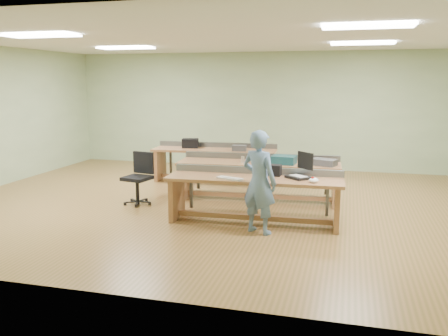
{
  "coord_description": "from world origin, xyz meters",
  "views": [
    {
      "loc": [
        2.32,
        -8.28,
        2.25
      ],
      "look_at": [
        0.29,
        -0.6,
        0.79
      ],
      "focal_mm": 38.0,
      "sensor_mm": 36.0,
      "label": 1
    }
  ],
  "objects_px": {
    "parts_bin_teal": "(284,160)",
    "parts_bin_grey": "(324,162)",
    "workbench_mid": "(259,172)",
    "camera_bag": "(273,170)",
    "drinks_can": "(243,160)",
    "task_chair": "(139,185)",
    "mug": "(250,159)",
    "workbench_front": "(254,189)",
    "person": "(259,182)",
    "workbench_back": "(215,157)",
    "laptop_base": "(298,177)"
  },
  "relations": [
    {
      "from": "parts_bin_teal",
      "to": "parts_bin_grey",
      "type": "bearing_deg",
      "value": 1.72
    },
    {
      "from": "workbench_mid",
      "to": "parts_bin_teal",
      "type": "distance_m",
      "value": 0.56
    },
    {
      "from": "camera_bag",
      "to": "drinks_can",
      "type": "height_order",
      "value": "camera_bag"
    },
    {
      "from": "task_chair",
      "to": "mug",
      "type": "bearing_deg",
      "value": 35.36
    },
    {
      "from": "workbench_front",
      "to": "parts_bin_teal",
      "type": "bearing_deg",
      "value": 76.37
    },
    {
      "from": "person",
      "to": "parts_bin_grey",
      "type": "height_order",
      "value": "person"
    },
    {
      "from": "workbench_front",
      "to": "parts_bin_grey",
      "type": "bearing_deg",
      "value": 51.82
    },
    {
      "from": "workbench_back",
      "to": "mug",
      "type": "height_order",
      "value": "workbench_back"
    },
    {
      "from": "workbench_front",
      "to": "workbench_mid",
      "type": "distance_m",
      "value": 1.47
    },
    {
      "from": "workbench_mid",
      "to": "drinks_can",
      "type": "distance_m",
      "value": 0.41
    },
    {
      "from": "mug",
      "to": "workbench_back",
      "type": "bearing_deg",
      "value": 128.22
    },
    {
      "from": "camera_bag",
      "to": "mug",
      "type": "bearing_deg",
      "value": 120.15
    },
    {
      "from": "laptop_base",
      "to": "drinks_can",
      "type": "distance_m",
      "value": 1.69
    },
    {
      "from": "workbench_back",
      "to": "laptop_base",
      "type": "height_order",
      "value": "workbench_back"
    },
    {
      "from": "workbench_front",
      "to": "parts_bin_teal",
      "type": "relative_size",
      "value": 6.54
    },
    {
      "from": "workbench_front",
      "to": "laptop_base",
      "type": "distance_m",
      "value": 0.72
    },
    {
      "from": "workbench_back",
      "to": "parts_bin_teal",
      "type": "distance_m",
      "value": 2.39
    },
    {
      "from": "person",
      "to": "workbench_front",
      "type": "bearing_deg",
      "value": -47.78
    },
    {
      "from": "laptop_base",
      "to": "task_chair",
      "type": "distance_m",
      "value": 3.07
    },
    {
      "from": "workbench_front",
      "to": "person",
      "type": "distance_m",
      "value": 0.56
    },
    {
      "from": "workbench_front",
      "to": "mug",
      "type": "height_order",
      "value": "workbench_front"
    },
    {
      "from": "camera_bag",
      "to": "task_chair",
      "type": "xyz_separation_m",
      "value": [
        -2.57,
        0.44,
        -0.49
      ]
    },
    {
      "from": "laptop_base",
      "to": "parts_bin_grey",
      "type": "xyz_separation_m",
      "value": [
        0.32,
        1.31,
        0.04
      ]
    },
    {
      "from": "camera_bag",
      "to": "mug",
      "type": "xyz_separation_m",
      "value": [
        -0.64,
        1.31,
        -0.05
      ]
    },
    {
      "from": "camera_bag",
      "to": "parts_bin_teal",
      "type": "height_order",
      "value": "camera_bag"
    },
    {
      "from": "workbench_front",
      "to": "drinks_can",
      "type": "xyz_separation_m",
      "value": [
        -0.48,
        1.29,
        0.25
      ]
    },
    {
      "from": "camera_bag",
      "to": "parts_bin_grey",
      "type": "relative_size",
      "value": 0.62
    },
    {
      "from": "person",
      "to": "laptop_base",
      "type": "xyz_separation_m",
      "value": [
        0.52,
        0.56,
        -0.01
      ]
    },
    {
      "from": "workbench_mid",
      "to": "drinks_can",
      "type": "relative_size",
      "value": 26.39
    },
    {
      "from": "workbench_front",
      "to": "task_chair",
      "type": "xyz_separation_m",
      "value": [
        -2.31,
        0.64,
        -0.2
      ]
    },
    {
      "from": "task_chair",
      "to": "laptop_base",
      "type": "bearing_deg",
      "value": 0.59
    },
    {
      "from": "task_chair",
      "to": "drinks_can",
      "type": "xyz_separation_m",
      "value": [
        1.83,
        0.65,
        0.46
      ]
    },
    {
      "from": "drinks_can",
      "to": "mug",
      "type": "bearing_deg",
      "value": 63.85
    },
    {
      "from": "workbench_mid",
      "to": "person",
      "type": "height_order",
      "value": "person"
    },
    {
      "from": "workbench_front",
      "to": "workbench_back",
      "type": "bearing_deg",
      "value": 115.24
    },
    {
      "from": "task_chair",
      "to": "parts_bin_teal",
      "type": "xyz_separation_m",
      "value": [
        2.59,
        0.72,
        0.47
      ]
    },
    {
      "from": "workbench_back",
      "to": "camera_bag",
      "type": "bearing_deg",
      "value": -60.23
    },
    {
      "from": "mug",
      "to": "workbench_mid",
      "type": "bearing_deg",
      "value": -15.07
    },
    {
      "from": "task_chair",
      "to": "parts_bin_grey",
      "type": "height_order",
      "value": "task_chair"
    },
    {
      "from": "workbench_mid",
      "to": "camera_bag",
      "type": "xyz_separation_m",
      "value": [
        0.47,
        -1.26,
        0.28
      ]
    },
    {
      "from": "workbench_mid",
      "to": "laptop_base",
      "type": "relative_size",
      "value": 8.93
    },
    {
      "from": "laptop_base",
      "to": "parts_bin_teal",
      "type": "height_order",
      "value": "parts_bin_teal"
    },
    {
      "from": "workbench_back",
      "to": "parts_bin_teal",
      "type": "bearing_deg",
      "value": -44.43
    },
    {
      "from": "drinks_can",
      "to": "person",
      "type": "bearing_deg",
      "value": -69.98
    },
    {
      "from": "workbench_front",
      "to": "person",
      "type": "relative_size",
      "value": 1.8
    },
    {
      "from": "workbench_back",
      "to": "laptop_base",
      "type": "xyz_separation_m",
      "value": [
        2.18,
        -2.85,
        0.21
      ]
    },
    {
      "from": "camera_bag",
      "to": "drinks_can",
      "type": "bearing_deg",
      "value": 128.27
    },
    {
      "from": "workbench_front",
      "to": "parts_bin_grey",
      "type": "xyz_separation_m",
      "value": [
        1.01,
        1.38,
        0.25
      ]
    },
    {
      "from": "mug",
      "to": "drinks_can",
      "type": "relative_size",
      "value": 0.96
    },
    {
      "from": "workbench_mid",
      "to": "parts_bin_teal",
      "type": "height_order",
      "value": "parts_bin_teal"
    }
  ]
}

